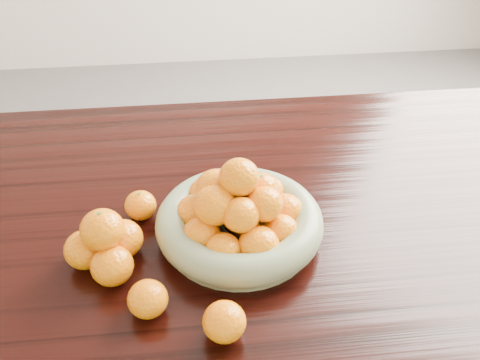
{
  "coord_description": "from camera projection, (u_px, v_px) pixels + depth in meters",
  "views": [
    {
      "loc": [
        -0.14,
        -0.97,
        1.54
      ],
      "look_at": [
        -0.03,
        -0.02,
        0.83
      ],
      "focal_mm": 40.0,
      "sensor_mm": 36.0,
      "label": 1
    }
  ],
  "objects": [
    {
      "name": "dining_table",
      "position": [
        253.0,
        230.0,
        1.31
      ],
      "size": [
        2.0,
        1.0,
        0.75
      ],
      "color": "black",
      "rests_on": "ground"
    },
    {
      "name": "loose_orange_1",
      "position": [
        224.0,
        322.0,
        0.93
      ],
      "size": [
        0.08,
        0.08,
        0.07
      ],
      "primitive_type": "ellipsoid",
      "color": "orange",
      "rests_on": "dining_table"
    },
    {
      "name": "loose_orange_0",
      "position": [
        140.0,
        205.0,
        1.19
      ],
      "size": [
        0.07,
        0.07,
        0.07
      ],
      "primitive_type": "ellipsoid",
      "color": "orange",
      "rests_on": "dining_table"
    },
    {
      "name": "orange_pyramid",
      "position": [
        106.0,
        246.0,
        1.05
      ],
      "size": [
        0.16,
        0.16,
        0.14
      ],
      "rotation": [
        0.0,
        0.0,
        0.32
      ],
      "color": "orange",
      "rests_on": "dining_table"
    },
    {
      "name": "fruit_bowl",
      "position": [
        239.0,
        216.0,
        1.12
      ],
      "size": [
        0.36,
        0.36,
        0.19
      ],
      "rotation": [
        0.0,
        0.0,
        -0.07
      ],
      "color": "gray",
      "rests_on": "dining_table"
    },
    {
      "name": "loose_orange_2",
      "position": [
        148.0,
        299.0,
        0.97
      ],
      "size": [
        0.07,
        0.07,
        0.07
      ],
      "primitive_type": "ellipsoid",
      "color": "orange",
      "rests_on": "dining_table"
    }
  ]
}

